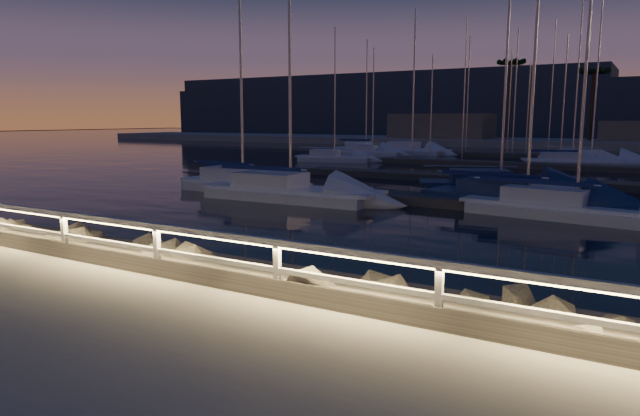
# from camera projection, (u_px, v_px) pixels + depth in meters

# --- Properties ---
(ground) EXTENTS (400.00, 400.00, 0.00)m
(ground) POSITION_uv_depth(u_px,v_px,m) (125.00, 268.00, 12.28)
(ground) COLOR #AAA69A
(ground) RESTS_ON ground
(harbor_water) EXTENTS (400.00, 440.00, 0.60)m
(harbor_water) POSITION_uv_depth(u_px,v_px,m) (490.00, 180.00, 38.98)
(harbor_water) COLOR black
(harbor_water) RESTS_ON ground
(guard_rail) EXTENTS (44.11, 0.12, 1.06)m
(guard_rail) POSITION_uv_depth(u_px,v_px,m) (121.00, 232.00, 12.20)
(guard_rail) COLOR silver
(guard_rail) RESTS_ON ground
(riprap) EXTENTS (37.20, 3.23, 1.43)m
(riprap) POSITION_uv_depth(u_px,v_px,m) (294.00, 282.00, 12.09)
(riprap) COLOR slate
(riprap) RESTS_ON ground
(floating_docks) EXTENTS (22.00, 36.00, 0.40)m
(floating_docks) POSITION_uv_depth(u_px,v_px,m) (495.00, 170.00, 39.98)
(floating_docks) COLOR #5C554C
(floating_docks) RESTS_ON ground
(far_shore) EXTENTS (160.00, 14.00, 5.20)m
(far_shore) POSITION_uv_depth(u_px,v_px,m) (572.00, 141.00, 75.27)
(far_shore) COLOR #AAA69A
(far_shore) RESTS_ON ground
(palm_left) EXTENTS (3.00, 3.00, 11.20)m
(palm_left) POSITION_uv_depth(u_px,v_px,m) (511.00, 66.00, 75.96)
(palm_left) COLOR #4B3423
(palm_left) RESTS_ON ground
(palm_center) EXTENTS (3.00, 3.00, 9.70)m
(palm_center) POSITION_uv_depth(u_px,v_px,m) (594.00, 74.00, 71.99)
(palm_center) COLOR #4B3423
(palm_center) RESTS_ON ground
(distant_hills) EXTENTS (230.00, 37.50, 18.00)m
(distant_hills) POSITION_uv_depth(u_px,v_px,m) (507.00, 112.00, 136.36)
(distant_hills) COLOR #323D4E
(distant_hills) RESTS_ON ground
(sailboat_a) EXTENTS (7.63, 2.83, 12.80)m
(sailboat_a) POSITION_uv_depth(u_px,v_px,m) (240.00, 183.00, 29.77)
(sailboat_a) COLOR white
(sailboat_a) RESTS_ON ground
(sailboat_c) EXTENTS (8.94, 2.90, 15.04)m
(sailboat_c) POSITION_uv_depth(u_px,v_px,m) (286.00, 190.00, 26.82)
(sailboat_c) COLOR white
(sailboat_c) RESTS_ON ground
(sailboat_d) EXTENTS (9.25, 4.35, 15.09)m
(sailboat_d) POSITION_uv_depth(u_px,v_px,m) (521.00, 198.00, 24.13)
(sailboat_d) COLOR navy
(sailboat_d) RESTS_ON ground
(sailboat_g) EXTENTS (8.40, 5.30, 13.88)m
(sailboat_g) POSITION_uv_depth(u_px,v_px,m) (496.00, 184.00, 29.41)
(sailboat_g) COLOR navy
(sailboat_g) RESTS_ON ground
(sailboat_h) EXTENTS (8.77, 3.60, 14.41)m
(sailboat_h) POSITION_uv_depth(u_px,v_px,m) (570.00, 207.00, 21.92)
(sailboat_h) COLOR white
(sailboat_h) RESTS_ON ground
(sailboat_i) EXTENTS (6.48, 2.24, 10.94)m
(sailboat_i) POSITION_uv_depth(u_px,v_px,m) (371.00, 152.00, 58.50)
(sailboat_i) COLOR white
(sailboat_i) RESTS_ON ground
(sailboat_j) EXTENTS (7.09, 3.48, 11.65)m
(sailboat_j) POSITION_uv_depth(u_px,v_px,m) (333.00, 157.00, 50.59)
(sailboat_j) COLOR white
(sailboat_j) RESTS_ON ground
(sailboat_k) EXTENTS (8.39, 3.00, 13.99)m
(sailboat_k) POSITION_uv_depth(u_px,v_px,m) (588.00, 158.00, 48.58)
(sailboat_k) COLOR white
(sailboat_k) RESTS_ON ground
(sailboat_l) EXTENTS (7.98, 4.49, 13.03)m
(sailboat_l) POSITION_uv_depth(u_px,v_px,m) (569.00, 161.00, 46.34)
(sailboat_l) COLOR white
(sailboat_l) RESTS_ON ground
(sailboat_m) EXTENTS (7.41, 2.55, 12.51)m
(sailboat_m) POSITION_uv_depth(u_px,v_px,m) (364.00, 149.00, 64.18)
(sailboat_m) COLOR white
(sailboat_m) RESTS_ON ground
(sailboat_n) EXTENTS (8.99, 4.56, 14.76)m
(sailboat_n) POSITION_uv_depth(u_px,v_px,m) (410.00, 150.00, 61.49)
(sailboat_n) COLOR white
(sailboat_n) RESTS_ON ground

